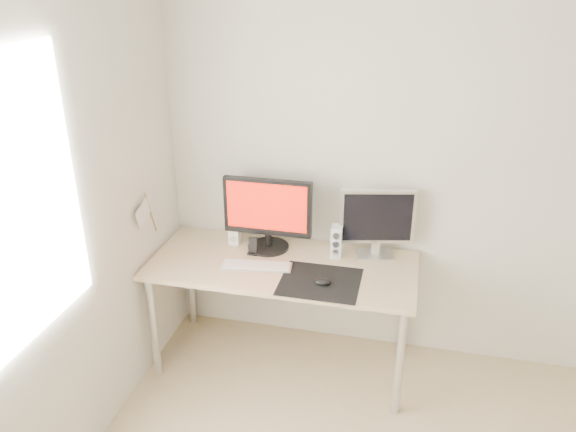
{
  "coord_description": "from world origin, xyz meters",
  "views": [
    {
      "loc": [
        -0.22,
        -1.5,
        2.37
      ],
      "look_at": [
        -0.91,
        1.46,
        1.01
      ],
      "focal_mm": 35.0,
      "sensor_mm": 36.0,
      "label": 1
    }
  ],
  "objects_px": {
    "speaker_left": "(235,228)",
    "main_monitor": "(268,212)",
    "keyboard": "(256,266)",
    "mouse": "(323,282)",
    "phone_dock": "(253,249)",
    "desk": "(282,275)",
    "speaker_right": "(337,241)",
    "second_monitor": "(377,220)"
  },
  "relations": [
    {
      "from": "second_monitor",
      "to": "speaker_left",
      "type": "xyz_separation_m",
      "value": [
        -0.89,
        -0.04,
        -0.14
      ]
    },
    {
      "from": "second_monitor",
      "to": "keyboard",
      "type": "xyz_separation_m",
      "value": [
        -0.67,
        -0.3,
        -0.23
      ]
    },
    {
      "from": "main_monitor",
      "to": "phone_dock",
      "type": "xyz_separation_m",
      "value": [
        -0.07,
        -0.09,
        -0.22
      ]
    },
    {
      "from": "speaker_left",
      "to": "main_monitor",
      "type": "bearing_deg",
      "value": -5.97
    },
    {
      "from": "mouse",
      "to": "phone_dock",
      "type": "height_order",
      "value": "phone_dock"
    },
    {
      "from": "speaker_left",
      "to": "keyboard",
      "type": "relative_size",
      "value": 0.49
    },
    {
      "from": "keyboard",
      "to": "desk",
      "type": "bearing_deg",
      "value": 28.22
    },
    {
      "from": "speaker_left",
      "to": "speaker_right",
      "type": "xyz_separation_m",
      "value": [
        0.66,
        -0.03,
        0.0
      ]
    },
    {
      "from": "mouse",
      "to": "keyboard",
      "type": "distance_m",
      "value": 0.44
    },
    {
      "from": "mouse",
      "to": "desk",
      "type": "relative_size",
      "value": 0.06
    },
    {
      "from": "desk",
      "to": "main_monitor",
      "type": "xyz_separation_m",
      "value": [
        -0.13,
        0.17,
        0.33
      ]
    },
    {
      "from": "keyboard",
      "to": "phone_dock",
      "type": "relative_size",
      "value": 3.78
    },
    {
      "from": "keyboard",
      "to": "phone_dock",
      "type": "bearing_deg",
      "value": 112.79
    },
    {
      "from": "speaker_right",
      "to": "second_monitor",
      "type": "bearing_deg",
      "value": 16.82
    },
    {
      "from": "speaker_right",
      "to": "keyboard",
      "type": "height_order",
      "value": "speaker_right"
    },
    {
      "from": "keyboard",
      "to": "mouse",
      "type": "bearing_deg",
      "value": -15.22
    },
    {
      "from": "mouse",
      "to": "second_monitor",
      "type": "relative_size",
      "value": 0.22
    },
    {
      "from": "desk",
      "to": "main_monitor",
      "type": "bearing_deg",
      "value": 128.36
    },
    {
      "from": "main_monitor",
      "to": "keyboard",
      "type": "distance_m",
      "value": 0.35
    },
    {
      "from": "main_monitor",
      "to": "speaker_left",
      "type": "height_order",
      "value": "main_monitor"
    },
    {
      "from": "second_monitor",
      "to": "keyboard",
      "type": "relative_size",
      "value": 1.04
    },
    {
      "from": "speaker_left",
      "to": "keyboard",
      "type": "bearing_deg",
      "value": -50.84
    },
    {
      "from": "main_monitor",
      "to": "keyboard",
      "type": "xyz_separation_m",
      "value": [
        -0.01,
        -0.24,
        -0.25
      ]
    },
    {
      "from": "phone_dock",
      "to": "main_monitor",
      "type": "bearing_deg",
      "value": 51.73
    },
    {
      "from": "main_monitor",
      "to": "speaker_left",
      "type": "relative_size",
      "value": 2.62
    },
    {
      "from": "mouse",
      "to": "speaker_left",
      "type": "relative_size",
      "value": 0.46
    },
    {
      "from": "speaker_left",
      "to": "speaker_right",
      "type": "relative_size",
      "value": 1.0
    },
    {
      "from": "phone_dock",
      "to": "keyboard",
      "type": "bearing_deg",
      "value": -67.21
    },
    {
      "from": "mouse",
      "to": "speaker_right",
      "type": "height_order",
      "value": "speaker_right"
    },
    {
      "from": "main_monitor",
      "to": "second_monitor",
      "type": "xyz_separation_m",
      "value": [
        0.67,
        0.06,
        -0.01
      ]
    },
    {
      "from": "speaker_right",
      "to": "phone_dock",
      "type": "height_order",
      "value": "speaker_right"
    },
    {
      "from": "second_monitor",
      "to": "phone_dock",
      "type": "relative_size",
      "value": 3.93
    },
    {
      "from": "main_monitor",
      "to": "second_monitor",
      "type": "relative_size",
      "value": 1.23
    },
    {
      "from": "desk",
      "to": "phone_dock",
      "type": "xyz_separation_m",
      "value": [
        -0.21,
        0.08,
        0.11
      ]
    },
    {
      "from": "desk",
      "to": "keyboard",
      "type": "height_order",
      "value": "keyboard"
    },
    {
      "from": "mouse",
      "to": "speaker_left",
      "type": "bearing_deg",
      "value": 149.11
    },
    {
      "from": "main_monitor",
      "to": "keyboard",
      "type": "height_order",
      "value": "main_monitor"
    },
    {
      "from": "second_monitor",
      "to": "speaker_right",
      "type": "distance_m",
      "value": 0.28
    },
    {
      "from": "second_monitor",
      "to": "speaker_right",
      "type": "bearing_deg",
      "value": -163.18
    },
    {
      "from": "mouse",
      "to": "phone_dock",
      "type": "bearing_deg",
      "value": 151.13
    },
    {
      "from": "second_monitor",
      "to": "keyboard",
      "type": "height_order",
      "value": "second_monitor"
    },
    {
      "from": "desk",
      "to": "keyboard",
      "type": "bearing_deg",
      "value": -151.78
    }
  ]
}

